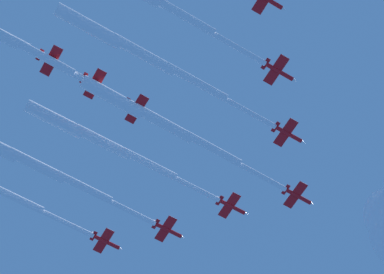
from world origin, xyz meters
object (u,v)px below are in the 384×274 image
Objects in this scene: jet_port_mid at (36,165)px; jet_port_inner at (101,142)px; jet_lead at (161,123)px; jet_starboard_inner at (141,54)px.

jet_port_inner is at bearing -104.73° from jet_port_mid.
jet_port_inner is (6.77, 16.81, 3.23)m from jet_lead.
jet_lead reaches higher than jet_port_mid.
jet_port_mid is (11.42, 34.50, -0.53)m from jet_lead.
jet_starboard_inner reaches higher than jet_lead.
jet_port_inner is 18.67m from jet_port_mid.
jet_starboard_inner is at bearing -134.93° from jet_port_mid.
jet_port_inner is 1.01× the size of jet_port_mid.
jet_starboard_inner is 42.88m from jet_port_mid.
jet_starboard_inner is 1.08× the size of jet_port_mid.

